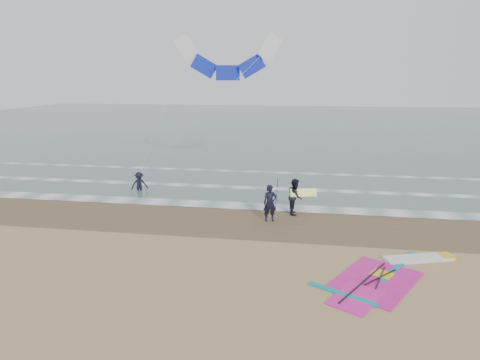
% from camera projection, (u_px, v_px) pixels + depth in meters
% --- Properties ---
extents(ground, '(120.00, 120.00, 0.00)m').
position_uv_depth(ground, '(250.00, 280.00, 14.30)').
color(ground, tan).
rests_on(ground, ground).
extents(sea_water, '(120.00, 80.00, 0.02)m').
position_uv_depth(sea_water, '(296.00, 125.00, 60.35)').
color(sea_water, '#47605E').
rests_on(sea_water, ground).
extents(wet_sand_band, '(120.00, 5.00, 0.01)m').
position_uv_depth(wet_sand_band, '(267.00, 221.00, 20.05)').
color(wet_sand_band, brown).
rests_on(wet_sand_band, ground).
extents(foam_waterline, '(120.00, 9.15, 0.02)m').
position_uv_depth(foam_waterline, '(275.00, 196.00, 24.31)').
color(foam_waterline, white).
rests_on(foam_waterline, ground).
extents(windsurf_rig, '(5.40, 5.11, 0.13)m').
position_uv_depth(windsurf_rig, '(389.00, 275.00, 14.60)').
color(windsurf_rig, white).
rests_on(windsurf_rig, ground).
extents(person_standing, '(0.73, 0.59, 1.74)m').
position_uv_depth(person_standing, '(270.00, 203.00, 19.92)').
color(person_standing, black).
rests_on(person_standing, ground).
extents(person_walking, '(0.74, 0.92, 1.78)m').
position_uv_depth(person_walking, '(295.00, 196.00, 20.98)').
color(person_walking, black).
rests_on(person_walking, ground).
extents(person_wading, '(1.13, 0.98, 1.51)m').
position_uv_depth(person_wading, '(139.00, 179.00, 25.17)').
color(person_wading, black).
rests_on(person_wading, ground).
extents(held_pole, '(0.17, 0.86, 1.82)m').
position_uv_depth(held_pole, '(277.00, 195.00, 19.78)').
color(held_pole, black).
rests_on(held_pole, ground).
extents(carried_kiteboard, '(1.30, 0.51, 0.39)m').
position_uv_depth(carried_kiteboard, '(303.00, 193.00, 20.77)').
color(carried_kiteboard, yellow).
rests_on(carried_kiteboard, ground).
extents(surf_kite, '(8.01, 4.64, 8.34)m').
position_uv_depth(surf_kite, '(227.00, 60.00, 27.03)').
color(surf_kite, white).
rests_on(surf_kite, ground).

